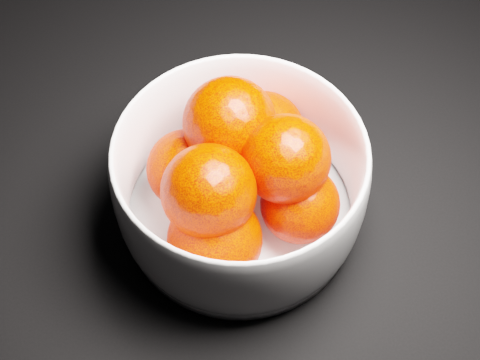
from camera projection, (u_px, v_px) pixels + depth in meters
name	position (u px, v px, depth m)	size (l,w,h in m)	color
bowl	(240.00, 184.00, 0.58)	(0.22, 0.22, 0.11)	white
orange_pile	(239.00, 172.00, 0.57)	(0.15, 0.17, 0.12)	#F11C00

